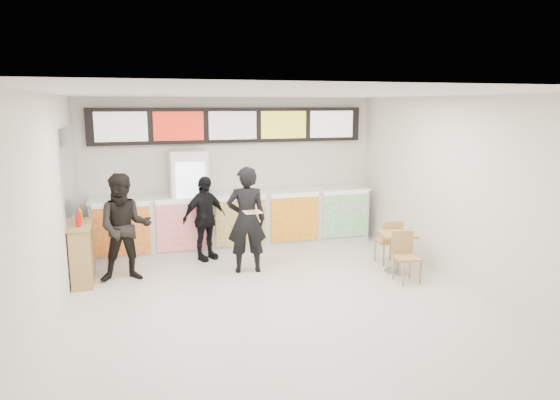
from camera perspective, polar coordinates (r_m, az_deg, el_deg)
name	(u,v)px	position (r m, az deg, el deg)	size (l,w,h in m)	color
floor	(283,306)	(7.36, 0.37, -11.98)	(7.00, 7.00, 0.00)	beige
ceiling	(284,94)	(6.79, 0.40, 12.07)	(7.00, 7.00, 0.00)	white
wall_back	(232,172)	(10.27, -5.49, 3.21)	(6.00, 6.00, 0.00)	silver
wall_left	(48,218)	(6.68, -24.98, -1.89)	(7.00, 7.00, 0.00)	silver
wall_right	(466,193)	(8.31, 20.53, 0.77)	(7.00, 7.00, 0.00)	silver
service_counter	(237,220)	(10.04, -4.92, -2.33)	(5.56, 0.77, 1.14)	silver
menu_board	(232,125)	(10.10, -5.48, 8.50)	(5.50, 0.14, 0.70)	black
drinks_fridge	(189,202)	(9.82, -10.32, -0.21)	(0.70, 0.67, 2.00)	white
mirror_panel	(69,172)	(9.04, -23.00, 2.96)	(0.01, 2.00, 1.50)	#B2B7BF
customer_main	(247,220)	(8.54, -3.85, -2.27)	(0.67, 0.44, 1.84)	black
customer_left	(125,228)	(8.49, -17.32, -3.04)	(0.87, 0.67, 1.78)	black
customer_mid	(205,218)	(9.33, -8.62, -2.08)	(0.92, 0.38, 1.57)	black
pizza_slice	(253,212)	(8.06, -3.13, -1.34)	(0.36, 0.36, 0.02)	beige
cafe_table	(397,245)	(8.84, 13.23, -5.05)	(0.65, 1.45, 0.82)	tan
condiment_ledge	(82,253)	(8.69, -21.67, -5.63)	(0.36, 0.88, 1.18)	tan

